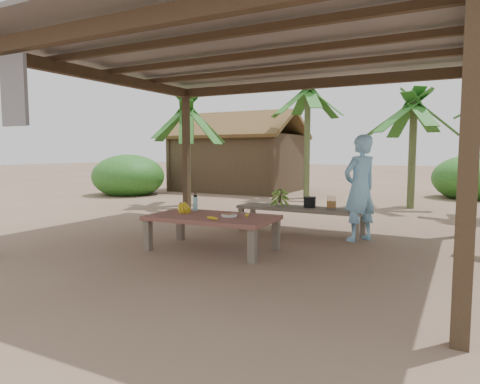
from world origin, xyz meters
The scene contains 17 objects.
ground centered at (0.00, 0.00, 0.00)m, with size 80.00×80.00×0.00m, color brown.
pavilion centered at (-0.01, -0.01, 2.78)m, with size 6.60×5.60×2.95m.
work_table centered at (-0.40, -0.51, 0.43)m, with size 1.84×1.07×0.50m.
bench centered at (0.28, 1.30, 0.39)m, with size 2.21×0.63×0.45m.
ripe_banana_bunch centered at (-0.97, -0.47, 0.58)m, with size 0.28×0.24×0.17m, color gold, non-canonical shape.
plate centered at (-0.14, -0.47, 0.52)m, with size 0.23×0.23×0.04m.
loose_banana_front centered at (-0.21, -0.81, 0.52)m, with size 0.04×0.15×0.04m, color gold.
loose_banana_side centered at (0.08, -0.34, 0.52)m, with size 0.04×0.16×0.04m, color gold.
water_flask centered at (-0.91, -0.18, 0.62)m, with size 0.07×0.07×0.28m.
green_banana_stalk centered at (-0.10, 1.30, 0.61)m, with size 0.28×0.28×0.33m, color #598C2D, non-canonical shape.
cooking_pot centered at (0.42, 1.37, 0.54)m, with size 0.21×0.21×0.18m, color black.
skewer_rack centered at (0.85, 1.24, 0.57)m, with size 0.18×0.08×0.24m, color #A57F47, non-canonical shape.
woman centered at (1.32, 1.14, 0.84)m, with size 0.61×0.40×1.68m, color #79B9E4.
hut centered at (-4.50, 8.00, 1.10)m, with size 4.40×3.43×2.85m.
banana_plant_n centered at (1.61, 5.67, 2.35)m, with size 1.80×1.80×2.83m.
banana_plant_nw centered at (-1.45, 6.65, 2.98)m, with size 1.80×1.80×3.48m.
banana_plant_w centered at (-3.63, 3.53, 2.24)m, with size 1.80×1.80×2.71m.
Camera 1 is at (2.78, -5.68, 1.42)m, focal length 32.00 mm.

